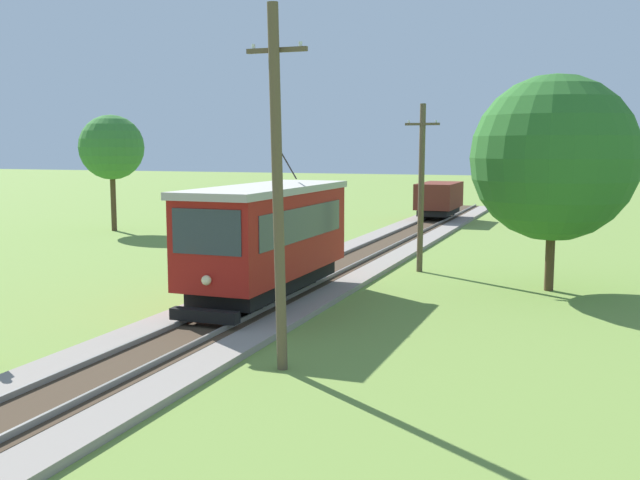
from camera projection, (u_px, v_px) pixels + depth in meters
name	position (u px, v px, depth m)	size (l,w,h in m)	color
red_tram	(268.00, 236.00, 23.55)	(2.60, 8.54, 4.79)	maroon
freight_car	(439.00, 199.00, 49.68)	(2.40, 5.20, 2.31)	maroon
utility_pole_near_tram	(278.00, 189.00, 16.05)	(1.40, 0.64, 8.09)	brown
utility_pole_mid	(421.00, 186.00, 29.49)	(1.40, 0.40, 6.77)	brown
tree_left_near	(111.00, 148.00, 43.71)	(3.86, 3.86, 6.95)	#4C3823
tree_left_far	(554.00, 158.00, 25.33)	(5.76, 5.76, 7.55)	#4C3823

